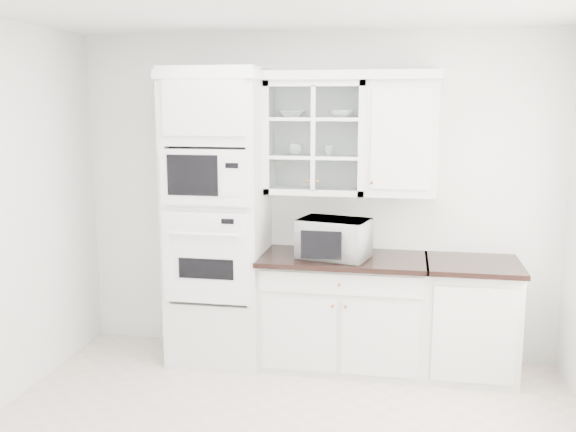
# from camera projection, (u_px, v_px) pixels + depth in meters

# --- Properties ---
(room_shell) EXTENTS (4.00, 3.50, 2.70)m
(room_shell) POSITION_uv_depth(u_px,v_px,m) (286.00, 159.00, 4.04)
(room_shell) COLOR white
(room_shell) RESTS_ON ground
(oven_column) EXTENTS (0.76, 0.68, 2.40)m
(oven_column) POSITION_uv_depth(u_px,v_px,m) (218.00, 218.00, 5.23)
(oven_column) COLOR silver
(oven_column) RESTS_ON ground
(base_cabinet_run) EXTENTS (1.32, 0.67, 0.92)m
(base_cabinet_run) POSITION_uv_depth(u_px,v_px,m) (343.00, 311.00, 5.20)
(base_cabinet_run) COLOR silver
(base_cabinet_run) RESTS_ON ground
(extra_base_cabinet) EXTENTS (0.72, 0.67, 0.92)m
(extra_base_cabinet) POSITION_uv_depth(u_px,v_px,m) (470.00, 318.00, 5.02)
(extra_base_cabinet) COLOR silver
(extra_base_cabinet) RESTS_ON ground
(upper_cabinet_glass) EXTENTS (0.80, 0.33, 0.90)m
(upper_cabinet_glass) POSITION_uv_depth(u_px,v_px,m) (316.00, 138.00, 5.14)
(upper_cabinet_glass) COLOR silver
(upper_cabinet_glass) RESTS_ON room_shell
(upper_cabinet_solid) EXTENTS (0.55, 0.33, 0.90)m
(upper_cabinet_solid) POSITION_uv_depth(u_px,v_px,m) (401.00, 138.00, 5.02)
(upper_cabinet_solid) COLOR silver
(upper_cabinet_solid) RESTS_ON room_shell
(crown_molding) EXTENTS (2.14, 0.38, 0.07)m
(crown_molding) POSITION_uv_depth(u_px,v_px,m) (303.00, 76.00, 5.05)
(crown_molding) COLOR white
(crown_molding) RESTS_ON room_shell
(countertop_microwave) EXTENTS (0.62, 0.55, 0.31)m
(countertop_microwave) POSITION_uv_depth(u_px,v_px,m) (335.00, 238.00, 5.06)
(countertop_microwave) COLOR white
(countertop_microwave) RESTS_ON base_cabinet_run
(bowl_a) EXTENTS (0.28, 0.28, 0.06)m
(bowl_a) POSITION_uv_depth(u_px,v_px,m) (291.00, 114.00, 5.16)
(bowl_a) COLOR white
(bowl_a) RESTS_ON upper_cabinet_glass
(bowl_b) EXTENTS (0.20, 0.20, 0.06)m
(bowl_b) POSITION_uv_depth(u_px,v_px,m) (342.00, 114.00, 5.06)
(bowl_b) COLOR white
(bowl_b) RESTS_ON upper_cabinet_glass
(cup_a) EXTENTS (0.12, 0.12, 0.09)m
(cup_a) POSITION_uv_depth(u_px,v_px,m) (296.00, 149.00, 5.20)
(cup_a) COLOR white
(cup_a) RESTS_ON upper_cabinet_glass
(cup_b) EXTENTS (0.10, 0.10, 0.08)m
(cup_b) POSITION_uv_depth(u_px,v_px,m) (329.00, 150.00, 5.12)
(cup_b) COLOR white
(cup_b) RESTS_ON upper_cabinet_glass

